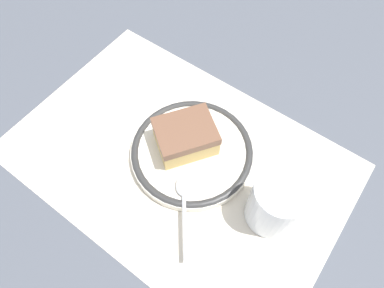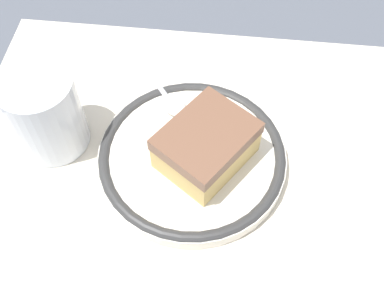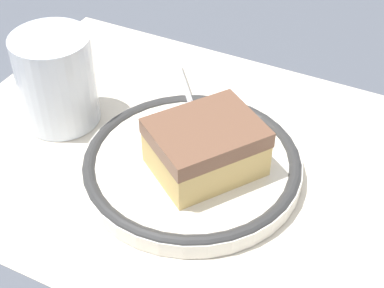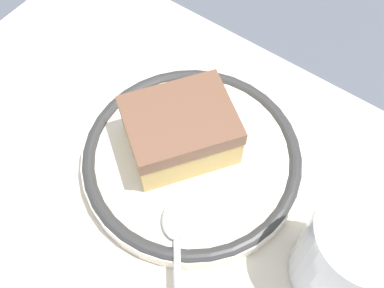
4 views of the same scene
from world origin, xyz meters
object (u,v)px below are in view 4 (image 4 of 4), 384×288
cup (350,257)px  spoon (177,244)px  cake_slice (183,132)px  plate (192,158)px

cup → spoon: bearing=28.5°
cake_slice → plate: bearing=165.9°
plate → cake_slice: cake_slice is taller
plate → cup: 0.16m
cake_slice → cup: bearing=174.4°
cup → cake_slice: bearing=-5.6°
cake_slice → cup: 0.17m
cake_slice → cup: (-0.17, 0.02, 0.00)m
plate → cake_slice: size_ratio=1.71×
plate → spoon: bearing=117.8°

